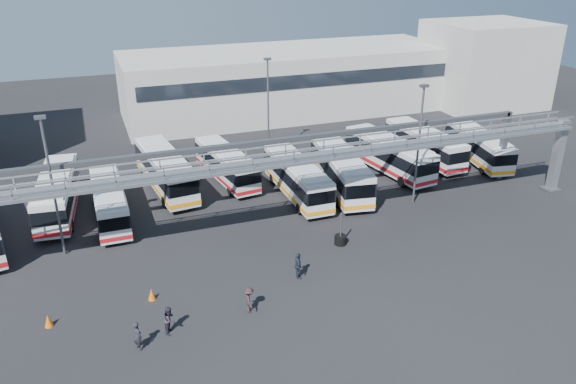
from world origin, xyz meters
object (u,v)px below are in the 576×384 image
object	(u,v)px
pedestrian_b	(170,320)
bus_4	(226,164)
tire_stack	(340,239)
cone_right	(152,294)
bus_5	(297,177)
bus_9	(478,145)
bus_3	(165,169)
cone_left	(48,321)
bus_1	(57,193)
bus_7	(389,154)
bus_8	(424,144)
light_pole_back	(268,103)
bus_2	(109,201)
light_pole_mid	(419,139)
bus_6	(340,169)
pedestrian_a	(138,336)
pedestrian_d	(298,266)
light_pole_left	(51,180)
pedestrian_c	(249,300)

from	to	relation	value
pedestrian_b	bus_4	bearing A→B (deg)	8.72
tire_stack	cone_right	bearing A→B (deg)	-170.45
bus_5	bus_9	xyz separation A→B (m)	(20.23, 1.73, -0.06)
cone_right	tire_stack	world-z (taller)	tire_stack
bus_3	cone_left	bearing A→B (deg)	-125.10
bus_1	bus_7	bearing A→B (deg)	3.31
bus_8	cone_left	world-z (taller)	bus_8
tire_stack	pedestrian_b	bearing A→B (deg)	-155.99
light_pole_back	bus_2	bearing A→B (deg)	-150.12
light_pole_mid	bus_6	bearing A→B (deg)	134.59
bus_9	tire_stack	world-z (taller)	bus_9
bus_5	pedestrian_b	world-z (taller)	bus_5
pedestrian_b	bus_1	bearing A→B (deg)	49.06
bus_8	bus_7	bearing A→B (deg)	-166.01
bus_7	pedestrian_a	size ratio (longest dim) A/B	6.54
bus_8	bus_3	bearing A→B (deg)	173.66
bus_3	light_pole_mid	bearing A→B (deg)	-34.24
bus_4	bus_7	world-z (taller)	bus_7
pedestrian_a	cone_right	xyz separation A→B (m)	(1.30, 4.48, -0.49)
bus_7	pedestrian_b	size ratio (longest dim) A/B	6.77
pedestrian_b	pedestrian_d	xyz separation A→B (m)	(8.85, 2.78, 0.08)
bus_9	pedestrian_a	bearing A→B (deg)	-143.33
bus_4	bus_6	bearing A→B (deg)	-39.74
light_pole_left	bus_3	world-z (taller)	light_pole_left
bus_5	bus_8	distance (m)	15.79
bus_6	pedestrian_c	size ratio (longest dim) A/B	7.13
bus_2	pedestrian_a	size ratio (longest dim) A/B	5.73
pedestrian_a	pedestrian_c	world-z (taller)	pedestrian_a
bus_1	light_pole_mid	bearing A→B (deg)	-10.68
bus_1	bus_2	distance (m)	4.66
pedestrian_b	cone_left	bearing A→B (deg)	96.99
bus_6	bus_9	bearing A→B (deg)	14.88
bus_8	pedestrian_c	bearing A→B (deg)	-145.05
light_pole_mid	bus_8	xyz separation A→B (m)	(6.47, 8.57, -3.91)
bus_6	pedestrian_a	xyz separation A→B (m)	(-19.54, -16.04, -1.07)
bus_7	pedestrian_a	distance (m)	31.64
bus_3	bus_2	bearing A→B (deg)	-144.87
bus_5	bus_6	xyz separation A→B (m)	(4.15, 0.06, 0.14)
light_pole_back	bus_1	distance (m)	21.74
light_pole_back	bus_2	world-z (taller)	light_pole_back
light_pole_back	bus_1	bearing A→B (deg)	-161.45
bus_2	pedestrian_c	size ratio (longest dim) A/B	6.04
pedestrian_b	cone_right	bearing A→B (deg)	40.29
bus_9	pedestrian_d	distance (m)	28.61
bus_3	pedestrian_c	distance (m)	20.34
light_pole_mid	cone_right	size ratio (longest dim) A/B	13.29
bus_1	bus_4	world-z (taller)	bus_1
bus_2	bus_9	size ratio (longest dim) A/B	0.94
bus_1	pedestrian_b	distance (m)	19.58
pedestrian_d	bus_7	bearing A→B (deg)	-36.27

